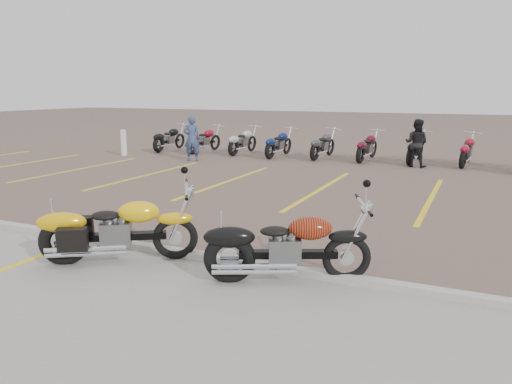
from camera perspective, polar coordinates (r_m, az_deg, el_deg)
ground at (r=9.28m, az=-0.01°, el=-4.08°), size 100.00×100.00×0.00m
concrete_apron at (r=5.77m, az=-19.63°, el=-14.82°), size 60.00×5.00×0.01m
curb at (r=7.58m, az=-6.37°, el=-7.32°), size 60.00×0.18×0.12m
parking_stripes at (r=12.93m, az=7.39°, el=0.32°), size 38.00×5.50×0.01m
yellow_cruiser at (r=7.60m, az=-15.73°, el=-4.43°), size 2.00×1.34×0.94m
flame_cruiser at (r=6.58m, az=3.16°, el=-6.62°), size 2.05×1.07×0.91m
person_a at (r=18.14m, az=-7.33°, el=6.10°), size 0.70×0.61×1.62m
person_b at (r=17.33m, az=17.86°, el=5.33°), size 0.87×0.74×1.58m
bollard at (r=20.16m, az=-14.88°, el=5.47°), size 0.17×0.17×1.00m
bg_bike_row at (r=18.09m, az=17.60°, el=4.82°), size 20.47×2.01×1.10m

